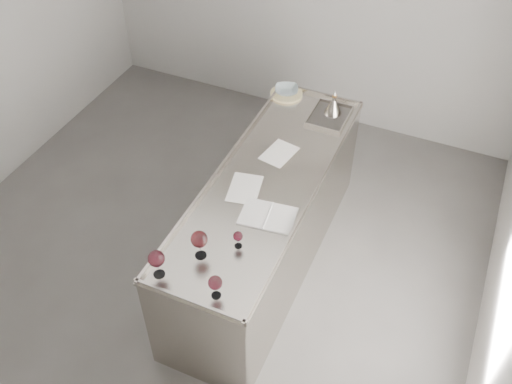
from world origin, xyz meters
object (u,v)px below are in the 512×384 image
at_px(wine_glass_small, 238,237).
at_px(ceramic_bowl, 287,90).
at_px(counter, 266,223).
at_px(wine_glass_middle, 199,240).
at_px(notebook, 268,216).
at_px(wine_glass_left, 156,259).
at_px(wine_glass_right, 215,283).
at_px(wine_funnel, 333,106).

height_order(wine_glass_small, ceramic_bowl, wine_glass_small).
xyz_separation_m(counter, wine_glass_small, (0.08, -0.67, 0.56)).
distance_m(wine_glass_middle, notebook, 0.58).
distance_m(counter, notebook, 0.60).
height_order(wine_glass_left, ceramic_bowl, wine_glass_left).
relative_size(wine_glass_right, wine_funnel, 0.77).
relative_size(counter, notebook, 5.91).
distance_m(wine_glass_left, wine_glass_small, 0.55).
bearing_deg(ceramic_bowl, wine_glass_right, -79.48).
bearing_deg(wine_glass_left, wine_glass_small, 49.24).
bearing_deg(wine_glass_small, wine_funnel, 86.49).
bearing_deg(wine_glass_left, wine_funnel, 77.54).
relative_size(counter, wine_glass_small, 18.56).
xyz_separation_m(wine_glass_right, wine_funnel, (0.06, 2.07, -0.05)).
height_order(counter, ceramic_bowl, ceramic_bowl).
relative_size(ceramic_bowl, wine_funnel, 0.90).
bearing_deg(notebook, ceramic_bowl, 99.48).
relative_size(wine_glass_small, wine_funnel, 0.58).
xyz_separation_m(counter, wine_funnel, (0.18, 0.99, 0.54)).
distance_m(wine_glass_right, wine_glass_small, 0.42).
distance_m(notebook, ceramic_bowl, 1.48).
relative_size(wine_glass_right, ceramic_bowl, 0.85).
xyz_separation_m(wine_glass_left, ceramic_bowl, (0.00, 2.16, -0.10)).
bearing_deg(notebook, wine_glass_small, -110.02).
xyz_separation_m(counter, ceramic_bowl, (-0.28, 1.08, 0.51)).
xyz_separation_m(wine_glass_middle, wine_glass_small, (0.19, 0.17, -0.06)).
bearing_deg(notebook, wine_funnel, 81.47).
bearing_deg(wine_glass_left, wine_glass_right, 0.14).
distance_m(wine_glass_left, wine_funnel, 2.12).
bearing_deg(wine_glass_small, notebook, 77.30).
bearing_deg(counter, ceramic_bowl, 104.31).
distance_m(wine_glass_right, wine_funnel, 2.07).
relative_size(wine_glass_small, notebook, 0.32).
relative_size(wine_glass_middle, wine_funnel, 0.96).
height_order(wine_glass_right, wine_glass_small, wine_glass_right).
distance_m(wine_glass_left, ceramic_bowl, 2.16).
distance_m(counter, wine_glass_middle, 1.05).
height_order(counter, wine_funnel, wine_funnel).
distance_m(notebook, wine_funnel, 1.33).
relative_size(counter, wine_glass_left, 11.60).
bearing_deg(counter, wine_glass_left, -104.28).
height_order(wine_glass_middle, notebook, wine_glass_middle).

